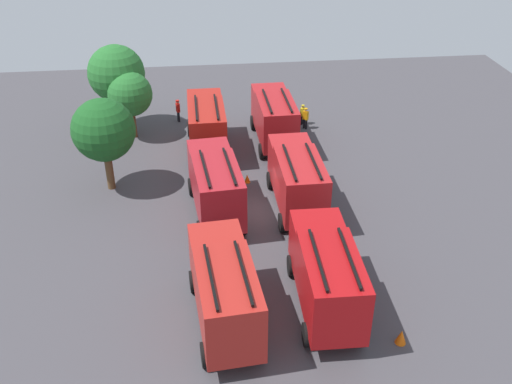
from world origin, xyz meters
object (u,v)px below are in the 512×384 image
tree_0 (103,130)px  fire_truck_2 (274,116)px  firefighter_1 (178,110)px  tree_1 (130,94)px  tree_2 (116,74)px  fire_truck_3 (224,288)px  fire_truck_1 (297,178)px  firefighter_2 (305,117)px  fire_truck_4 (215,183)px  fire_truck_5 (206,123)px  fire_truck_0 (326,272)px  traffic_cone_1 (401,337)px  traffic_cone_0 (247,178)px  firefighter_0 (303,114)px  traffic_cone_2 (315,156)px

tree_0 → fire_truck_2: bearing=-64.9°
firefighter_1 → tree_1: bearing=20.9°
tree_0 → firefighter_1: bearing=-23.1°
tree_2 → fire_truck_3: bearing=-163.8°
fire_truck_1 → firefighter_2: size_ratio=4.28×
fire_truck_4 → fire_truck_5: (8.57, 0.19, 0.00)m
tree_0 → fire_truck_0: bearing=-138.3°
firefighter_1 → firefighter_2: firefighter_1 is taller
fire_truck_2 → traffic_cone_1: bearing=-173.0°
firefighter_2 → traffic_cone_1: 22.88m
fire_truck_0 → tree_2: bearing=28.5°
fire_truck_0 → traffic_cone_0: 12.76m
traffic_cone_0 → fire_truck_1: bearing=-142.8°
tree_0 → traffic_cone_0: bearing=-91.8°
firefighter_0 → tree_1: 13.35m
firefighter_1 → tree_2: (-0.80, 4.33, 3.42)m
fire_truck_0 → fire_truck_1: size_ratio=1.00×
traffic_cone_0 → traffic_cone_2: (2.61, -5.09, -0.01)m
fire_truck_3 → fire_truck_2: bearing=-19.4°
fire_truck_4 → traffic_cone_1: (-11.40, -7.62, -1.79)m
firefighter_2 → fire_truck_4: bearing=-169.4°
tree_2 → traffic_cone_1: bearing=-149.9°
fire_truck_5 → traffic_cone_1: 21.52m
fire_truck_1 → fire_truck_5: bearing=30.3°
fire_truck_5 → tree_0: size_ratio=1.18×
fire_truck_1 → tree_1: 15.48m
tree_0 → traffic_cone_0: 9.60m
fire_truck_0 → tree_0: (12.66, 11.27, 1.95)m
fire_truck_0 → fire_truck_3: size_ratio=0.98×
tree_2 → traffic_cone_2: (-6.95, -13.93, -4.16)m
firefighter_1 → traffic_cone_2: bearing=125.0°
fire_truck_0 → fire_truck_5: size_ratio=1.00×
fire_truck_2 → firefighter_1: 8.58m
firefighter_1 → traffic_cone_0: bearing=97.4°
fire_truck_0 → traffic_cone_1: fire_truck_0 is taller
fire_truck_3 → firefighter_0: (21.63, -7.57, -1.25)m
fire_truck_3 → tree_0: 14.86m
traffic_cone_1 → traffic_cone_2: (17.62, 0.31, -0.08)m
traffic_cone_0 → traffic_cone_2: bearing=-62.9°
fire_truck_0 → traffic_cone_1: bearing=-130.7°
tree_1 → traffic_cone_2: (-5.26, -12.91, -3.14)m
firefighter_2 → tree_0: bearing=162.2°
fire_truck_3 → fire_truck_5: bearing=-4.5°
fire_truck_2 → fire_truck_4: same height
fire_truck_4 → tree_1: 12.83m
fire_truck_4 → traffic_cone_0: (3.62, -2.22, -1.86)m
fire_truck_5 → traffic_cone_2: 8.08m
fire_truck_2 → firefighter_2: fire_truck_2 is taller
fire_truck_5 → firefighter_2: bearing=-69.9°
fire_truck_1 → fire_truck_4: 4.86m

